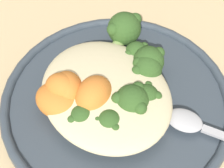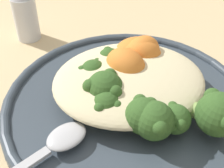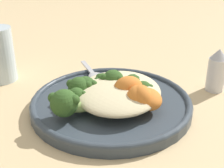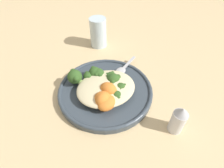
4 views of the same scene
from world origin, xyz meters
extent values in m
plane|color=#D6B784|center=(0.00, 0.00, 0.00)|extent=(4.00, 4.00, 0.00)
cylinder|color=#38424C|center=(0.01, 0.01, 0.01)|extent=(0.28, 0.28, 0.02)
torus|color=#38424C|center=(0.01, 0.01, 0.02)|extent=(0.28, 0.28, 0.01)
ellipsoid|color=beige|center=(0.01, 0.02, 0.04)|extent=(0.17, 0.14, 0.03)
ellipsoid|color=#9EBC66|center=(0.03, 0.03, 0.03)|extent=(0.07, 0.07, 0.01)
sphere|color=#335623|center=(0.00, 0.06, 0.04)|extent=(0.03, 0.03, 0.03)
sphere|color=#335623|center=(0.00, 0.08, 0.04)|extent=(0.01, 0.01, 0.01)
sphere|color=#335623|center=(0.00, 0.05, 0.04)|extent=(0.01, 0.01, 0.01)
ellipsoid|color=#9EBC66|center=(0.03, 0.02, 0.03)|extent=(0.10, 0.06, 0.02)
sphere|color=#335623|center=(-0.02, 0.04, 0.04)|extent=(0.03, 0.03, 0.03)
sphere|color=#335623|center=(-0.02, 0.05, 0.04)|extent=(0.01, 0.01, 0.01)
sphere|color=#335623|center=(-0.03, 0.04, 0.04)|extent=(0.01, 0.01, 0.01)
sphere|color=#335623|center=(-0.02, 0.03, 0.04)|extent=(0.01, 0.01, 0.01)
ellipsoid|color=#9EBC66|center=(0.02, 0.01, 0.03)|extent=(0.07, 0.02, 0.01)
sphere|color=#335623|center=(-0.01, 0.01, 0.04)|extent=(0.04, 0.04, 0.04)
sphere|color=#335623|center=(-0.01, 0.02, 0.05)|extent=(0.02, 0.02, 0.02)
sphere|color=#335623|center=(-0.03, 0.01, 0.05)|extent=(0.02, 0.02, 0.02)
sphere|color=#335623|center=(-0.01, -0.01, 0.05)|extent=(0.02, 0.02, 0.02)
ellipsoid|color=#9EBC66|center=(0.03, 0.01, 0.03)|extent=(0.09, 0.06, 0.02)
sphere|color=#335623|center=(-0.02, -0.01, 0.04)|extent=(0.03, 0.03, 0.03)
sphere|color=#335623|center=(-0.01, 0.00, 0.04)|extent=(0.01, 0.01, 0.01)
sphere|color=#335623|center=(-0.02, 0.00, 0.04)|extent=(0.01, 0.01, 0.01)
sphere|color=#335623|center=(-0.02, -0.02, 0.04)|extent=(0.01, 0.01, 0.01)
sphere|color=#335623|center=(-0.01, -0.02, 0.04)|extent=(0.01, 0.01, 0.01)
ellipsoid|color=#9EBC66|center=(0.03, -0.01, 0.03)|extent=(0.04, 0.06, 0.01)
sphere|color=#335623|center=(0.02, -0.03, 0.04)|extent=(0.04, 0.04, 0.04)
sphere|color=#335623|center=(0.02, -0.02, 0.05)|extent=(0.01, 0.01, 0.01)
sphere|color=#335623|center=(0.02, -0.05, 0.05)|extent=(0.01, 0.01, 0.01)
ellipsoid|color=#9EBC66|center=(0.04, 0.00, 0.03)|extent=(0.05, 0.09, 0.02)
sphere|color=#335623|center=(0.02, -0.04, 0.04)|extent=(0.04, 0.04, 0.04)
sphere|color=#335623|center=(0.02, -0.03, 0.05)|extent=(0.01, 0.01, 0.01)
sphere|color=#335623|center=(0.02, -0.06, 0.05)|extent=(0.01, 0.01, 0.01)
ellipsoid|color=#9EBC66|center=(0.04, 0.00, 0.03)|extent=(0.02, 0.08, 0.01)
sphere|color=#335623|center=(0.05, -0.04, 0.04)|extent=(0.03, 0.03, 0.03)
sphere|color=#335623|center=(0.05, -0.03, 0.04)|extent=(0.01, 0.01, 0.01)
sphere|color=#335623|center=(0.05, -0.05, 0.04)|extent=(0.01, 0.01, 0.01)
ellipsoid|color=#9EBC66|center=(0.06, -0.01, 0.03)|extent=(0.07, 0.10, 0.02)
sphere|color=#335623|center=(0.08, -0.05, 0.04)|extent=(0.04, 0.04, 0.04)
sphere|color=#335623|center=(0.08, -0.03, 0.05)|extent=(0.02, 0.02, 0.02)
sphere|color=#335623|center=(0.08, -0.07, 0.05)|extent=(0.02, 0.02, 0.02)
ellipsoid|color=orange|center=(0.04, 0.06, 0.04)|extent=(0.06, 0.05, 0.04)
ellipsoid|color=orange|center=(0.03, 0.08, 0.04)|extent=(0.07, 0.06, 0.03)
ellipsoid|color=orange|center=(0.01, 0.04, 0.04)|extent=(0.06, 0.06, 0.04)
ellipsoid|color=orange|center=(0.04, 0.06, 0.04)|extent=(0.05, 0.05, 0.04)
cube|color=#B7B7BC|center=(-0.11, -0.07, 0.02)|extent=(0.07, 0.05, 0.00)
ellipsoid|color=#B7B7BC|center=(-0.06, -0.03, 0.03)|extent=(0.05, 0.05, 0.01)
cylinder|color=silver|center=(-0.06, -0.24, 0.06)|extent=(0.06, 0.06, 0.11)
cylinder|color=silver|center=(-0.10, 0.20, 0.03)|extent=(0.04, 0.04, 0.07)
cone|color=#B2B2B7|center=(-0.10, 0.20, 0.08)|extent=(0.03, 0.03, 0.02)
camera|label=1|loc=(-0.20, 0.16, 0.39)|focal=60.00mm
camera|label=2|loc=(-0.05, -0.23, 0.26)|focal=50.00mm
camera|label=3|loc=(0.48, 0.11, 0.28)|focal=50.00mm
camera|label=4|loc=(0.14, 0.34, 0.40)|focal=28.00mm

